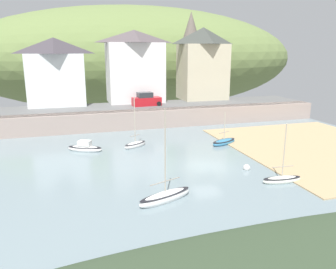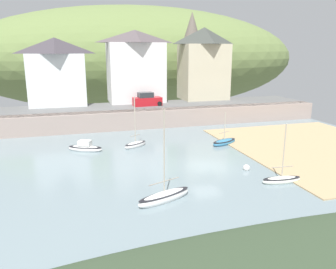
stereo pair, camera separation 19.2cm
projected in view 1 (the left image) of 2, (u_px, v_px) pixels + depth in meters
The scene contains 14 objects.
ground at pixel (285, 209), 21.72m from camera, with size 48.00×41.00×0.61m.
quay_seawall at pixel (157, 116), 46.19m from camera, with size 48.00×9.40×2.40m.
hillside_backdrop at pixel (136, 59), 80.84m from camera, with size 80.00×44.00×23.90m.
waterfront_building_left at pixel (56, 71), 48.26m from camera, with size 8.16×6.14×9.60m.
waterfront_building_centre at pixel (135, 66), 51.37m from camera, with size 8.66×5.89×10.82m.
waterfront_building_right at pixel (203, 63), 54.43m from camera, with size 7.55×5.97×11.40m.
church_with_spire at pixel (191, 53), 57.60m from camera, with size 3.00×3.00×14.18m.
sailboat_nearest_shore at pixel (282, 179), 26.48m from camera, with size 3.32×1.13×4.91m.
dinghy_open_wooden at pixel (85, 148), 34.88m from camera, with size 3.85×2.83×1.25m.
sailboat_white_hull at pixel (165, 197), 23.13m from camera, with size 4.35×2.45×6.69m.
sailboat_blue_trim at pixel (135, 144), 36.29m from camera, with size 2.97×2.35×5.64m.
sailboat_far_left at pixel (224, 142), 37.44m from camera, with size 3.72×2.64×3.75m.
parked_car_near_slipway at pixel (146, 100), 48.51m from camera, with size 4.24×2.06×1.95m.
mooring_buoy at pixel (247, 168), 29.29m from camera, with size 0.61×0.61×0.61m.
Camera 1 is at (-11.60, -26.44, 10.10)m, focal length 35.76 mm.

